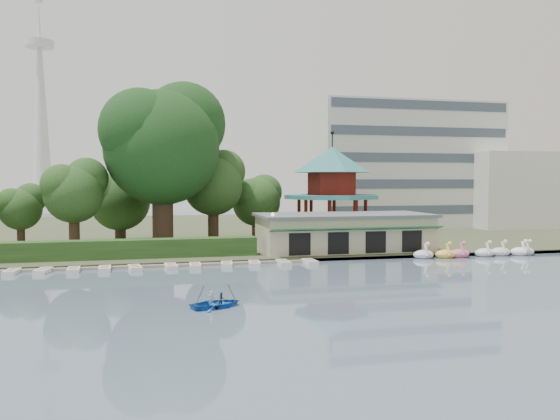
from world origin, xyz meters
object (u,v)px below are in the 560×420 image
object	(u,v)px
pavilion	(332,184)
dock	(131,266)
boathouse	(344,232)
big_tree	(164,139)
rowboat_with_passengers	(216,300)

from	to	relation	value
pavilion	dock	bearing A→B (deg)	-148.34
boathouse	big_tree	xyz separation A→B (m)	(-18.83, 6.23, 10.05)
boathouse	rowboat_with_passengers	distance (m)	27.56
dock	rowboat_with_passengers	bearing A→B (deg)	-71.75
big_tree	rowboat_with_passengers	xyz separation A→B (m)	(2.57, -28.40, -11.95)
dock	big_tree	world-z (taller)	big_tree
dock	rowboat_with_passengers	distance (m)	18.32
dock	rowboat_with_passengers	size ratio (longest dim) A/B	6.38
pavilion	boathouse	bearing A→B (deg)	-101.28
boathouse	rowboat_with_passengers	xyz separation A→B (m)	(-16.26, -22.17, -1.90)
pavilion	rowboat_with_passengers	xyz separation A→B (m)	(-18.26, -32.20, -7.01)
dock	boathouse	xyz separation A→B (m)	(22.00, 4.77, 2.25)
big_tree	rowboat_with_passengers	distance (m)	30.92
pavilion	big_tree	xyz separation A→B (m)	(-20.83, -3.80, 4.94)
pavilion	rowboat_with_passengers	distance (m)	37.68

